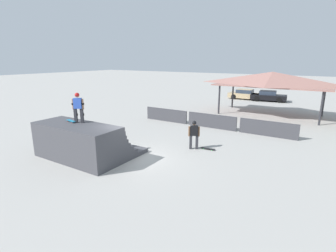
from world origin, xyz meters
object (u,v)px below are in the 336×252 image
parked_car_tan (245,95)px  bystander_walking (194,132)px  skateboard_on_deck (71,121)px  parked_car_black (268,96)px  skater_on_deck (78,106)px  skateboard_on_ground (208,149)px

parked_car_tan → bystander_walking: bearing=-81.4°
skateboard_on_deck → parked_car_black: 25.62m
skateboard_on_deck → skater_on_deck: bearing=26.9°
skateboard_on_deck → skateboard_on_ground: skateboard_on_deck is taller
skateboard_on_ground → parked_car_black: 20.44m
bystander_walking → parked_car_black: size_ratio=0.39×
skateboard_on_deck → parked_car_tan: size_ratio=0.20×
skater_on_deck → skateboard_on_ground: (5.29, 4.60, -2.71)m
bystander_walking → parked_car_black: bystander_walking is taller
skater_on_deck → parked_car_black: bearing=50.2°
bystander_walking → skateboard_on_ground: 1.23m
parked_car_tan → parked_car_black: same height
parked_car_tan → parked_car_black: bearing=0.1°
skater_on_deck → bystander_walking: (4.56, 4.27, -1.77)m
bystander_walking → skateboard_on_ground: size_ratio=1.99×
parked_car_tan → parked_car_black: size_ratio=0.96×
skateboard_on_deck → parked_car_tan: 25.24m
bystander_walking → parked_car_tan: bearing=-111.0°
parked_car_black → parked_car_tan: bearing=172.2°
skateboard_on_ground → parked_car_tan: 20.77m
skater_on_deck → skateboard_on_deck: bearing=164.5°
parked_car_black → skater_on_deck: bearing=-107.6°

